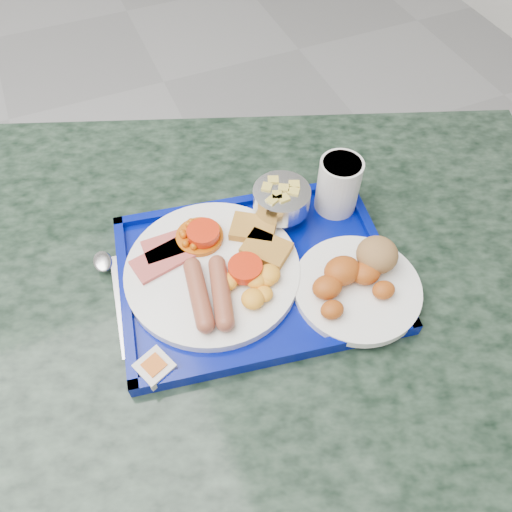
{
  "coord_description": "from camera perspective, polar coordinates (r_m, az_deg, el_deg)",
  "views": [
    {
      "loc": [
        0.96,
        -0.61,
        1.33
      ],
      "look_at": [
        1.12,
        -0.22,
        0.75
      ],
      "focal_mm": 35.0,
      "sensor_mm": 36.0,
      "label": 1
    }
  ],
  "objects": [
    {
      "name": "fruit_bowl",
      "position": [
        0.78,
        2.91,
        6.5
      ],
      "size": [
        0.09,
        0.09,
        0.06
      ],
      "color": "silver",
      "rests_on": "tray"
    },
    {
      "name": "juice_cup",
      "position": [
        0.8,
        9.42,
        8.15
      ],
      "size": [
        0.07,
        0.07,
        0.09
      ],
      "color": "silver",
      "rests_on": "tray"
    },
    {
      "name": "spoon",
      "position": [
        0.77,
        -16.58,
        -1.86
      ],
      "size": [
        0.04,
        0.17,
        0.01
      ],
      "rotation": [
        0.0,
        0.0,
        -0.11
      ],
      "color": "silver",
      "rests_on": "tray"
    },
    {
      "name": "bread_plate",
      "position": [
        0.73,
        11.64,
        -2.59
      ],
      "size": [
        0.18,
        0.18,
        0.06
      ],
      "rotation": [
        0.0,
        0.0,
        -0.19
      ],
      "color": "white",
      "rests_on": "tray"
    },
    {
      "name": "tray",
      "position": [
        0.75,
        -0.0,
        -2.05
      ],
      "size": [
        0.44,
        0.36,
        0.02
      ],
      "rotation": [
        0.0,
        0.0,
        -0.17
      ],
      "color": "#020E7E",
      "rests_on": "table"
    },
    {
      "name": "knife",
      "position": [
        0.74,
        -15.27,
        -5.39
      ],
      "size": [
        0.03,
        0.17,
        0.0
      ],
      "primitive_type": "cube",
      "rotation": [
        0.0,
        0.0,
        -0.13
      ],
      "color": "silver",
      "rests_on": "tray"
    },
    {
      "name": "table",
      "position": [
        0.91,
        -2.52,
        -8.52
      ],
      "size": [
        1.31,
        1.09,
        0.7
      ],
      "rotation": [
        0.0,
        0.0,
        -0.36
      ],
      "color": "slate",
      "rests_on": "floor"
    },
    {
      "name": "jam_packet",
      "position": [
        0.68,
        -11.49,
        -12.37
      ],
      "size": [
        0.05,
        0.05,
        0.02
      ],
      "rotation": [
        0.0,
        0.0,
        0.4
      ],
      "color": "silver",
      "rests_on": "tray"
    },
    {
      "name": "main_plate",
      "position": [
        0.73,
        -4.33,
        -1.41
      ],
      "size": [
        0.26,
        0.26,
        0.04
      ],
      "rotation": [
        0.0,
        0.0,
        -0.29
      ],
      "color": "white",
      "rests_on": "tray"
    }
  ]
}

